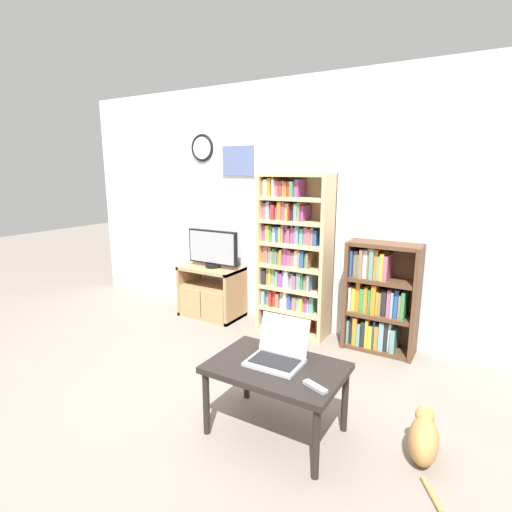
{
  "coord_description": "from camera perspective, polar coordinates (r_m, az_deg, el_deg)",
  "views": [
    {
      "loc": [
        1.75,
        -1.96,
        1.69
      ],
      "look_at": [
        -0.03,
        1.02,
        0.94
      ],
      "focal_mm": 28.0,
      "sensor_mm": 36.0,
      "label": 1
    }
  ],
  "objects": [
    {
      "name": "laptop",
      "position": [
        2.66,
        3.25,
        -13.38
      ],
      "size": [
        0.35,
        0.31,
        0.28
      ],
      "rotation": [
        0.0,
        0.0,
        0.02
      ],
      "color": "#B7BABC",
      "rests_on": "coffee_table"
    },
    {
      "name": "tv_stand",
      "position": [
        4.7,
        -6.45,
        -5.06
      ],
      "size": [
        0.71,
        0.43,
        0.59
      ],
      "color": "tan",
      "rests_on": "ground_plane"
    },
    {
      "name": "coffee_table",
      "position": [
        2.66,
        2.91,
        -16.36
      ],
      "size": [
        0.84,
        0.57,
        0.48
      ],
      "color": "black",
      "rests_on": "ground_plane"
    },
    {
      "name": "cat",
      "position": [
        2.77,
        22.81,
        -22.89
      ],
      "size": [
        0.28,
        0.54,
        0.31
      ],
      "rotation": [
        0.0,
        0.0,
        0.16
      ],
      "color": "#B78447",
      "rests_on": "ground_plane"
    },
    {
      "name": "ground_plane",
      "position": [
        3.13,
        -9.83,
        -20.74
      ],
      "size": [
        18.0,
        18.0,
        0.0
      ],
      "primitive_type": "plane",
      "color": "gray"
    },
    {
      "name": "bookshelf_tall",
      "position": [
        4.15,
        5.19,
        -0.23
      ],
      "size": [
        0.74,
        0.32,
        1.66
      ],
      "color": "tan",
      "rests_on": "ground_plane"
    },
    {
      "name": "wall_back",
      "position": [
        4.24,
        6.27,
        6.95
      ],
      "size": [
        6.01,
        0.09,
        2.6
      ],
      "color": "silver",
      "rests_on": "ground_plane"
    },
    {
      "name": "television",
      "position": [
        4.57,
        -6.21,
        1.04
      ],
      "size": [
        0.65,
        0.18,
        0.43
      ],
      "color": "black",
      "rests_on": "tv_stand"
    },
    {
      "name": "remote_near_laptop",
      "position": [
        2.41,
        8.45,
        -17.99
      ],
      "size": [
        0.17,
        0.1,
        0.02
      ],
      "rotation": [
        0.0,
        0.0,
        4.34
      ],
      "color": "#99999E",
      "rests_on": "coffee_table"
    },
    {
      "name": "bookshelf_short",
      "position": [
        3.95,
        17.04,
        -6.01
      ],
      "size": [
        0.65,
        0.29,
        1.04
      ],
      "color": "brown",
      "rests_on": "ground_plane"
    }
  ]
}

